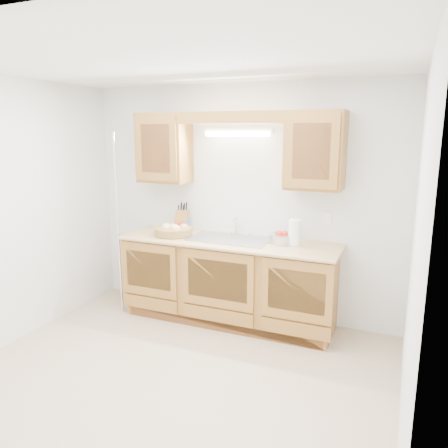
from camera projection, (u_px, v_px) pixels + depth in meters
The scene contains 17 objects.
room at pixel (171, 231), 3.40m from camera, with size 3.52×3.50×2.50m.
base_cabinets at pixel (229, 281), 4.65m from camera, with size 2.20×0.60×0.86m, color olive.
countertop at pixel (229, 242), 4.54m from camera, with size 2.30×0.63×0.04m, color tan.
upper_cabinet_left at pixel (164, 148), 4.79m from camera, with size 0.55×0.33×0.75m, color olive.
upper_cabinet_right at pixel (315, 151), 4.16m from camera, with size 0.55×0.33×0.75m, color olive.
valance at pixel (229, 117), 4.28m from camera, with size 2.20×0.05×0.12m, color olive.
fluorescent_fixture at pixel (237, 132), 4.52m from camera, with size 0.76×0.08×0.08m.
sink at pixel (229, 246), 4.57m from camera, with size 0.84×0.46×0.36m.
wire_shelf_pole at pixel (118, 226), 4.75m from camera, with size 0.03×0.03×2.00m, color silver.
outlet_plate at pixel (327, 218), 4.40m from camera, with size 0.08×0.01×0.12m, color white.
fruit_basket at pixel (174, 230), 4.74m from camera, with size 0.47×0.47×0.13m.
knife_block at pixel (182, 220), 4.93m from camera, with size 0.14×0.20×0.34m.
orange_canister at pixel (184, 220), 4.99m from camera, with size 0.08×0.08×0.22m.
soap_bottle at pixel (185, 222), 4.97m from camera, with size 0.09×0.09×0.20m, color #2674C1.
sponge at pixel (286, 238), 4.56m from camera, with size 0.11×0.07×0.02m.
paper_towel at pixel (295, 233), 4.30m from camera, with size 0.15×0.15×0.31m.
apple_bowl at pixel (281, 238), 4.39m from camera, with size 0.25×0.25×0.13m.
Camera 1 is at (1.67, -2.89, 2.01)m, focal length 35.00 mm.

